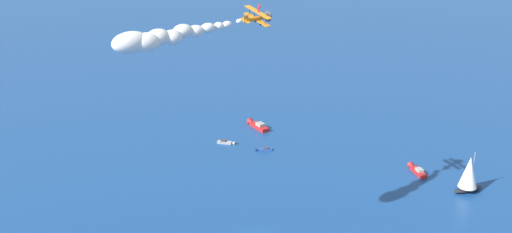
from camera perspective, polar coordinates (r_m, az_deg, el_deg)
motorboat_far_stbd at (r=205.26m, az=0.10°, el=-0.82°), size 9.88×7.60×2.92m
sailboat_inshore at (r=171.74m, az=19.29°, el=-5.11°), size 6.28×9.21×11.48m
motorboat_ahead at (r=180.63m, az=14.77°, el=-4.86°), size 8.31×3.93×2.34m
motorboat_mid_cluster at (r=193.13m, az=-2.74°, el=-2.43°), size 2.65×5.82×1.64m
motorboat_outer_ring_a at (r=188.15m, az=0.66°, el=-3.09°), size 1.36×5.07×1.47m
biplane_lead at (r=125.53m, az=0.11°, el=9.22°), size 6.41×6.70×3.71m
wingwalker_lead at (r=124.74m, az=0.28°, el=10.14°), size 0.75×0.68×1.78m
smoke_trail_lead at (r=111.27m, az=-9.24°, el=7.23°), size 21.13×24.01×4.74m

